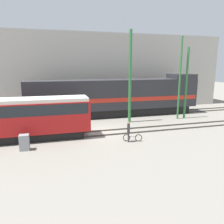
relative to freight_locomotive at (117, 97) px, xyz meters
name	(u,v)px	position (x,y,z in m)	size (l,w,h in m)	color
ground_plane	(100,132)	(-3.50, -6.28, -2.41)	(120.00, 120.00, 0.00)	gray
track_near	(102,133)	(-3.50, -6.86, -2.34)	(60.00, 1.50, 0.14)	#47423D
track_far	(89,117)	(-3.50, 0.00, -2.34)	(60.00, 1.51, 0.14)	#47423D
building_backdrop	(80,72)	(-3.50, 7.42, 2.98)	(43.51, 6.00, 10.78)	#B7B2A8
freight_locomotive	(117,97)	(0.00, 0.00, 0.00)	(21.45, 3.04, 5.19)	black
streetcar	(30,116)	(-9.70, -6.86, -0.36)	(9.98, 2.54, 3.58)	black
bicycle	(133,138)	(-1.46, -9.62, -2.10)	(1.56, 0.61, 0.67)	black
person	(129,130)	(-1.84, -9.66, -1.35)	(0.31, 0.41, 1.73)	#333333
utility_pole_left	(130,78)	(0.50, -3.43, 2.58)	(0.31, 0.31, 9.98)	#2D7238
utility_pole_center	(180,79)	(6.66, -3.43, 2.36)	(0.21, 0.21, 9.53)	#2D7238
utility_pole_right	(186,84)	(7.56, -3.43, 1.77)	(0.25, 0.25, 8.36)	#2D7238
signal_box	(24,142)	(-9.99, -9.31, -1.81)	(0.70, 0.60, 1.20)	gray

